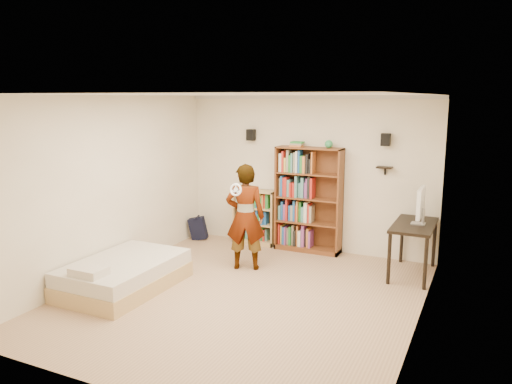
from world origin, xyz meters
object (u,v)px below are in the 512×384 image
tall_bookshelf (308,200)px  computer_desk (413,249)px  daybed (124,271)px  person (245,217)px  low_bookshelf (255,217)px

tall_bookshelf → computer_desk: size_ratio=1.56×
daybed → computer_desk: bearing=32.9°
person → tall_bookshelf: bearing=-135.1°
computer_desk → daybed: bearing=-147.1°
computer_desk → daybed: (-3.59, -2.32, -0.14)m
tall_bookshelf → low_bookshelf: 1.11m
tall_bookshelf → daybed: 3.36m
tall_bookshelf → daybed: size_ratio=1.03×
low_bookshelf → daybed: 2.91m
computer_desk → person: bearing=-161.3°
tall_bookshelf → daybed: bearing=-122.0°
daybed → person: person is taller
tall_bookshelf → person: size_ratio=1.10×
computer_desk → person: (-2.42, -0.82, 0.43)m
tall_bookshelf → person: 1.42m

